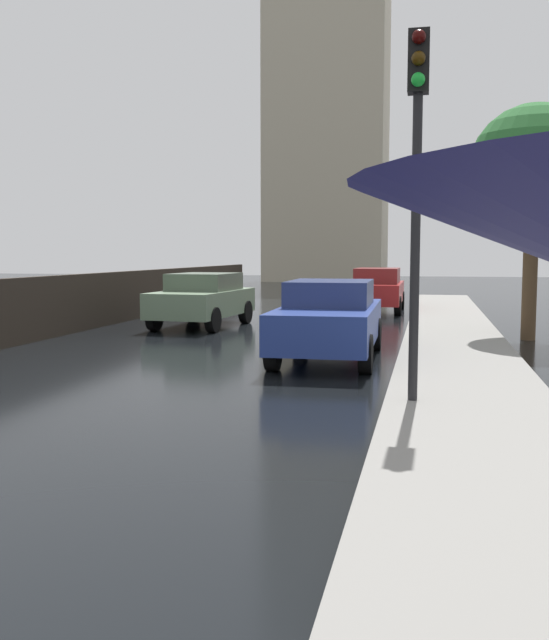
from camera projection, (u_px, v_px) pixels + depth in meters
car_blue_near_kerb at (329, 319)px, 13.42m from camera, size 1.88×4.52×1.50m
car_red_far_ahead at (378, 289)px, 24.35m from camera, size 1.73×4.32×1.50m
car_green_behind_camera at (203, 299)px, 19.37m from camera, size 2.10×3.95×1.46m
traffic_light at (417, 149)px, 8.75m from camera, size 0.26×0.39×4.59m
street_tree_near at (534, 169)px, 16.12m from camera, size 2.89×2.89×5.40m
distant_tower at (331, 91)px, 53.20m from camera, size 8.60×12.10×28.37m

